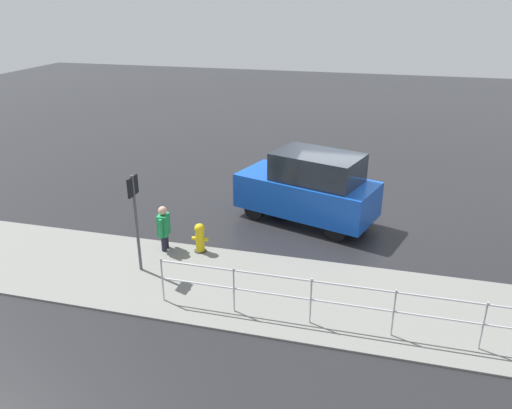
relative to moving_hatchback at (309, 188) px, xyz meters
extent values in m
plane|color=black|center=(-0.76, -0.26, -1.03)|extent=(60.00, 60.00, 0.00)
cube|color=slate|center=(-0.76, 3.94, -1.01)|extent=(24.00, 3.20, 0.04)
cube|color=blue|center=(0.08, -0.03, -0.23)|extent=(4.23, 2.82, 0.99)
cube|color=#1E232B|center=(-0.21, 0.07, 0.65)|extent=(2.69, 2.14, 0.77)
cylinder|color=black|center=(1.53, 0.26, -0.73)|extent=(0.64, 0.39, 0.60)
cylinder|color=black|center=(1.09, -1.10, -0.73)|extent=(0.64, 0.39, 0.60)
cylinder|color=black|center=(-0.92, 1.05, -0.73)|extent=(0.64, 0.39, 0.60)
cylinder|color=black|center=(-1.36, -0.31, -0.73)|extent=(0.64, 0.39, 0.60)
cylinder|color=gold|center=(2.33, 2.61, -0.72)|extent=(0.22, 0.22, 0.62)
sphere|color=gold|center=(2.33, 2.61, -0.35)|extent=(0.26, 0.26, 0.26)
cylinder|color=gold|center=(2.17, 2.61, -0.64)|extent=(0.10, 0.09, 0.09)
cylinder|color=gold|center=(2.49, 2.61, -0.64)|extent=(0.10, 0.09, 0.09)
cylinder|color=#2D2D2D|center=(2.33, 2.61, -1.00)|extent=(0.31, 0.31, 0.06)
cube|color=#1E8C4C|center=(3.24, 2.73, -0.30)|extent=(0.28, 0.39, 0.55)
sphere|color=tan|center=(3.24, 2.73, 0.08)|extent=(0.22, 0.22, 0.22)
cylinder|color=#1E1E2D|center=(3.25, 2.64, -0.80)|extent=(0.13, 0.13, 0.45)
cylinder|color=#1E1E2D|center=(3.23, 2.82, -0.80)|extent=(0.13, 0.13, 0.45)
cylinder|color=#1E8C4C|center=(3.27, 2.49, -0.30)|extent=(0.09, 0.09, 0.50)
cylinder|color=#1E8C4C|center=(3.21, 2.97, -0.30)|extent=(0.09, 0.09, 0.50)
cylinder|color=#B7BABF|center=(-3.96, 4.88, -0.50)|extent=(0.04, 0.04, 1.05)
cylinder|color=#B7BABF|center=(-2.39, 4.88, -0.50)|extent=(0.04, 0.04, 1.05)
cylinder|color=#B7BABF|center=(-0.82, 4.88, -0.50)|extent=(0.04, 0.04, 1.05)
cylinder|color=#B7BABF|center=(0.74, 4.88, -0.50)|extent=(0.04, 0.04, 1.05)
cylinder|color=#B7BABF|center=(2.31, 4.88, -0.50)|extent=(0.04, 0.04, 1.05)
cylinder|color=#B7BABF|center=(-1.61, 4.88, -0.03)|extent=(7.83, 0.04, 0.04)
cylinder|color=#B7BABF|center=(-1.61, 4.88, -0.45)|extent=(7.83, 0.04, 0.04)
cylinder|color=#4C4C51|center=(3.37, 3.83, 0.17)|extent=(0.07, 0.07, 2.40)
cube|color=black|center=(3.37, 3.83, 1.12)|extent=(0.04, 0.44, 0.44)
camera|label=1|loc=(-1.87, 13.11, 5.02)|focal=35.00mm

